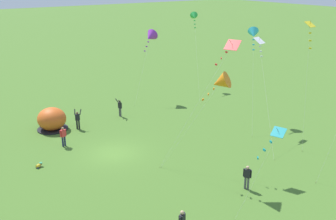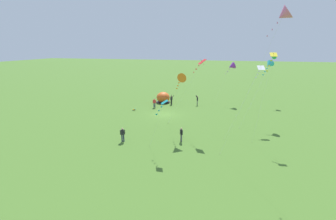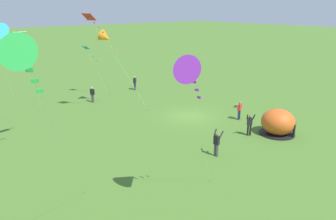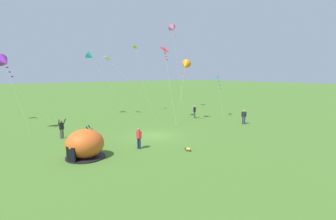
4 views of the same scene
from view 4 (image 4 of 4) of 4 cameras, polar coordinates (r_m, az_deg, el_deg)
The scene contains 16 objects.
ground_plane at distance 25.78m, azimuth -2.90°, elevation -5.59°, with size 300.00×300.00×0.00m, color #477028.
popup_tent at distance 19.89m, azimuth -17.64°, elevation -7.14°, with size 2.81×2.81×2.10m.
toddler_crawling at distance 20.83m, azimuth 4.26°, elevation -8.42°, with size 0.40×0.55×0.32m.
person_far_back at distance 35.59m, azimuth 5.80°, elevation -0.23°, with size 0.54×0.38×1.72m.
person_center_field at distance 22.16m, azimuth -16.38°, elevation -5.53°, with size 0.68×0.72×1.89m.
person_strolling at distance 21.31m, azimuth -6.36°, elevation -5.88°, with size 0.31×0.58×1.72m.
person_with_toddler at distance 32.61m, azimuth 16.18°, elevation -1.28°, with size 0.39×0.54×1.72m.
person_arms_raised at distance 26.38m, azimuth -22.16°, elevation -3.65°, with size 0.68×0.50×1.89m.
kite_red at distance 33.91m, azimuth -0.71°, elevation 12.63°, with size 2.69×5.40×9.41m.
kite_cyan at distance 38.44m, azimuth -16.58°, elevation 11.13°, with size 4.86×4.33×9.02m.
kite_yellow at distance 40.80m, azimuth -6.97°, elevation 12.79°, with size 2.12×1.91×10.27m.
kite_purple at distance 31.00m, azimuth -32.09°, elevation 8.83°, with size 2.26×3.98×7.96m.
kite_teal at distance 36.53m, azimuth 10.86°, elevation 6.47°, with size 1.40×2.46×5.74m.
kite_pink at distance 44.46m, azimuth 1.01°, elevation 17.34°, with size 1.88×4.98×13.97m.
kite_orange at distance 33.16m, azimuth 3.86°, elevation 9.68°, with size 4.46×3.23×7.77m.
kite_white at distance 38.02m, azimuth -12.64°, elevation 10.51°, with size 6.77×4.73×8.44m.
Camera 4 is at (-14.59, -20.36, 6.09)m, focal length 28.00 mm.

